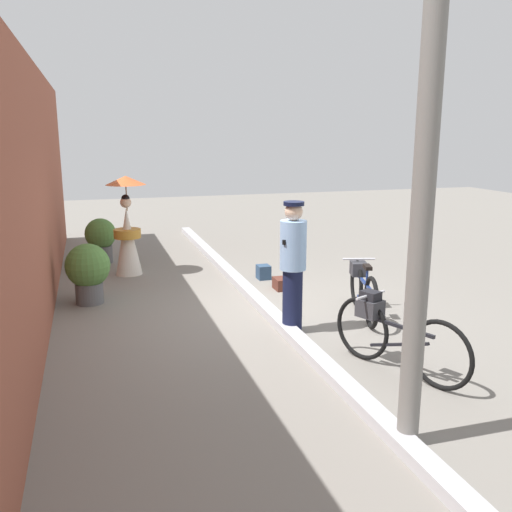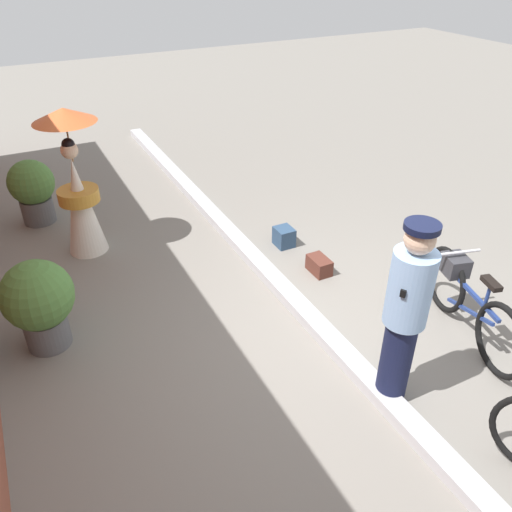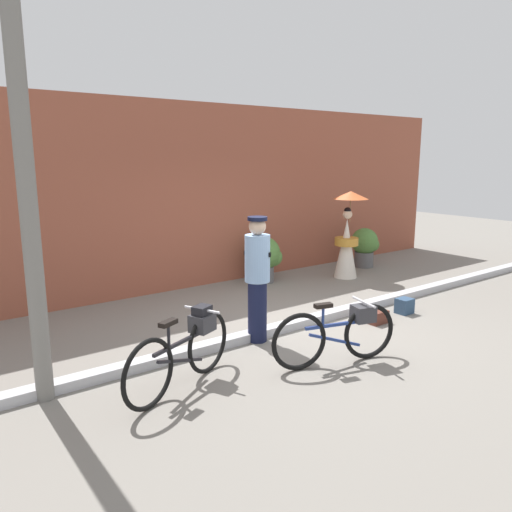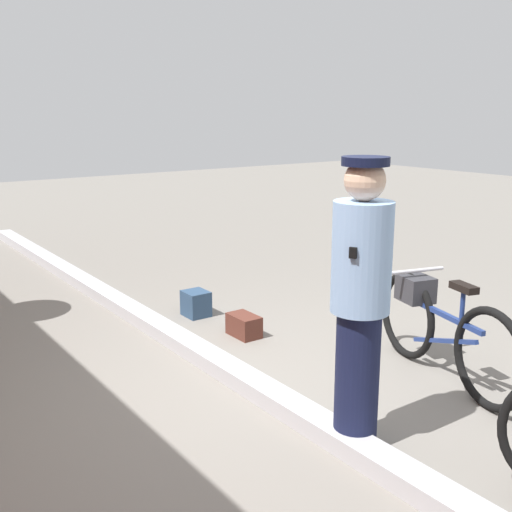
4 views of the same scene
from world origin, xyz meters
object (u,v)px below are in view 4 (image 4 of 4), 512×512
person_officer (360,298)px  backpack_on_pavement (244,325)px  backpack_spare (197,303)px  bicycle_near_officer (440,326)px

person_officer → backpack_on_pavement: 2.15m
backpack_spare → bicycle_near_officer: bearing=-161.9°
person_officer → backpack_on_pavement: size_ratio=5.50×
bicycle_near_officer → backpack_on_pavement: bearing=23.7°
bicycle_near_officer → backpack_on_pavement: (1.56, 0.69, -0.30)m
person_officer → backpack_spare: 2.80m
bicycle_near_officer → backpack_on_pavement: 1.73m
backpack_on_pavement → backpack_spare: backpack_spare is taller
bicycle_near_officer → backpack_on_pavement: size_ratio=5.21×
bicycle_near_officer → backpack_spare: size_ratio=6.56×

